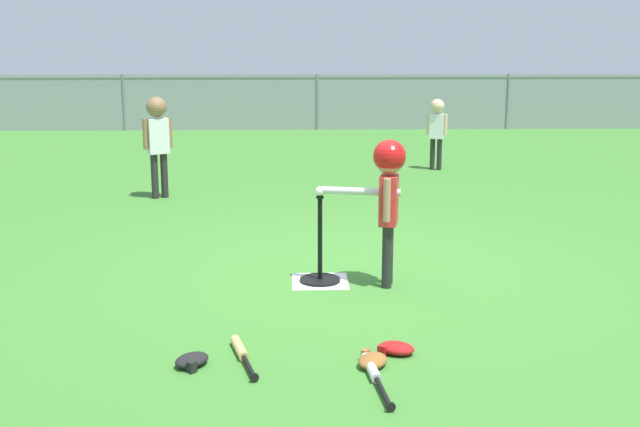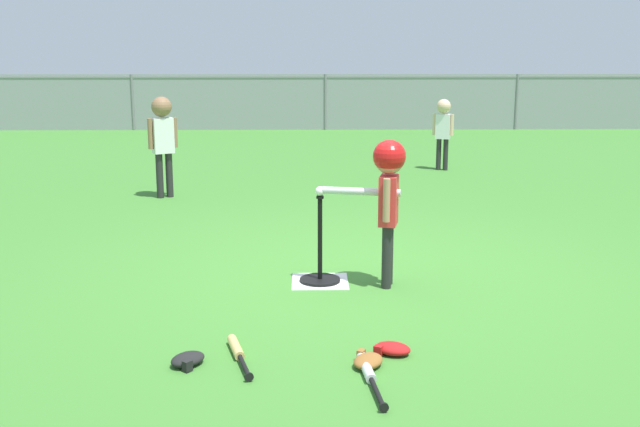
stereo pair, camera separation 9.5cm
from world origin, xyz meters
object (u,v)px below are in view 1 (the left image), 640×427
Objects in this scene: batter_child at (388,183)px; fielder_deep_right at (158,133)px; fielder_deep_left at (437,124)px; glove_by_plate at (192,360)px; batting_tee at (320,268)px; glove_tossed_aside at (372,360)px; spare_bat_silver at (373,372)px; baseball_on_tee at (320,191)px; spare_bat_wood at (241,352)px; glove_near_bats at (396,348)px.

fielder_deep_right is at bearing 123.56° from batter_child.
fielder_deep_left is 3.78× the size of glove_by_plate.
fielder_deep_right reaches higher than glove_by_plate.
glove_tossed_aside is at bearing -81.26° from batting_tee.
batter_child reaches higher than spare_bat_silver.
baseball_on_tee is 0.06× the size of fielder_deep_right.
spare_bat_silver is 2.54× the size of glove_tossed_aside.
batting_tee is 0.67× the size of fielder_deep_left.
fielder_deep_right is 4.49× the size of glove_tossed_aside.
fielder_deep_left is at bearing 70.67° from spare_bat_wood.
fielder_deep_right reaches higher than glove_tossed_aside.
spare_bat_silver is at bearing -82.27° from baseball_on_tee.
batter_child reaches higher than baseball_on_tee.
batter_child is 1.67× the size of spare_bat_silver.
batter_child is 1.73m from glove_tossed_aside.
spare_bat_silver is at bearing -68.35° from fielder_deep_right.
spare_bat_wood is at bearing 167.97° from glove_tossed_aside.
glove_near_bats is at bearing 6.75° from glove_by_plate.
spare_bat_silver is at bearing -82.27° from batting_tee.
fielder_deep_left is 7.17m from glove_tossed_aside.
glove_by_plate is at bearing -155.23° from spare_bat_wood.
batting_tee is 2.57× the size of glove_tossed_aside.
spare_bat_silver and spare_bat_wood have the same top height.
batting_tee is 1.56m from spare_bat_wood.
baseball_on_tee is 0.07× the size of batter_child.
fielder_deep_right is 5.07m from spare_bat_wood.
fielder_deep_left is (1.86, 5.33, 0.55)m from batting_tee.
glove_tossed_aside is (-0.26, -1.52, -0.77)m from batter_child.
fielder_deep_right is 4.16m from fielder_deep_left.
fielder_deep_left is 1.73× the size of spare_bat_wood.
batter_child reaches higher than glove_tossed_aside.
batter_child is 5.61m from fielder_deep_left.
batting_tee is 0.87m from batter_child.
spare_bat_wood is (-0.52, -1.47, -0.08)m from batting_tee.
spare_bat_wood is at bearing -109.33° from fielder_deep_left.
spare_bat_wood is at bearing -75.16° from fielder_deep_right.
batter_child is 4.23× the size of glove_tossed_aside.
spare_bat_wood is 2.18× the size of glove_by_plate.
glove_tossed_aside reaches higher than spare_bat_wood.
glove_tossed_aside is at bearing -132.01° from glove_near_bats.
batting_tee is 0.62m from baseball_on_tee.
batter_child reaches higher than glove_by_plate.
spare_bat_wood is 0.79m from glove_tossed_aside.
batter_child reaches higher than glove_near_bats.
glove_near_bats reaches higher than spare_bat_silver.
batter_child is 1.87m from spare_bat_silver.
glove_near_bats is at bearing 0.90° from spare_bat_wood.
baseball_on_tee is at bearing 26.57° from batting_tee.
fielder_deep_right is at bearing 118.15° from baseball_on_tee.
batter_child is (0.51, -0.11, 0.70)m from batting_tee.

